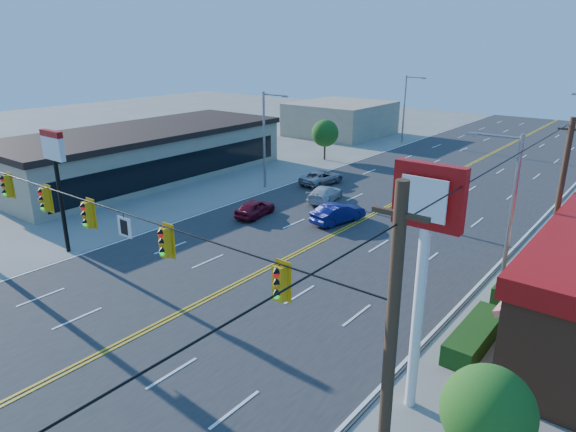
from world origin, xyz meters
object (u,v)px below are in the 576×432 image
Objects in this scene: pizza_hut_sign at (56,166)px; car_white at (325,194)px; car_blue at (338,214)px; car_magenta at (255,209)px; kfc_pylon at (425,241)px; car_silver at (322,178)px; signal_span at (105,234)px.

car_white is at bearing 70.04° from pizza_hut_sign.
car_blue is (9.93, 14.10, -4.51)m from pizza_hut_sign.
car_magenta is 6.37m from car_white.
car_blue is at bearing 123.18° from car_white.
kfc_pylon is at bearing 143.40° from car_blue.
car_blue is 0.94× the size of car_silver.
signal_span is at bearing 105.84° from car_blue.
car_blue reaches higher than car_magenta.
car_silver reaches higher than car_white.
signal_span is 11.87m from kfc_pylon.
car_white is at bearing -113.99° from car_magenta.
car_white is at bearing 131.39° from kfc_pylon.
car_magenta reaches higher than car_white.
signal_span is 11.60m from pizza_hut_sign.
kfc_pylon is at bearing 138.98° from car_magenta.
car_magenta is at bearing 101.52° from car_silver.
car_blue is (-0.95, 18.10, -4.21)m from signal_span.
car_silver is (-3.00, 3.93, 0.00)m from car_white.
car_white is (-4.46, 21.68, -4.29)m from signal_span.
car_magenta reaches higher than car_silver.
pizza_hut_sign reaches higher than car_silver.
car_blue is (-12.07, 14.10, -5.37)m from kfc_pylon.
signal_span is 5.88× the size of car_white.
car_magenta is (-17.40, 11.58, -5.44)m from kfc_pylon.
car_blue is 0.99× the size of car_white.
car_silver is (-1.18, 10.04, -0.00)m from car_magenta.
car_silver is at bearing -63.92° from car_white.
car_white is (-15.58, 17.68, -5.44)m from kfc_pylon.
car_magenta is at bearing 146.37° from kfc_pylon.
signal_span is 22.54m from car_white.
signal_span reaches higher than car_white.
signal_span is 3.55× the size of pizza_hut_sign.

